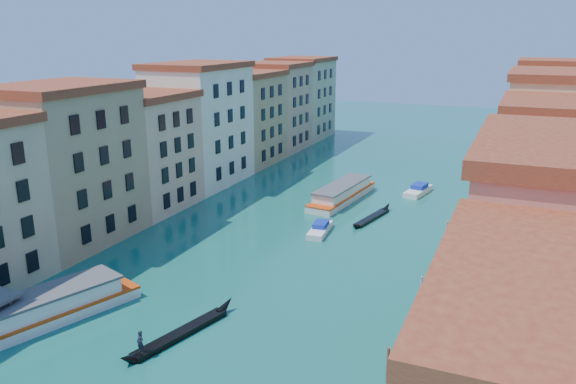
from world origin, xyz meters
name	(u,v)px	position (x,y,z in m)	size (l,w,h in m)	color
left_bank_palazzos	(180,134)	(-26.00, 64.68, 9.71)	(12.80, 128.40, 21.00)	beige
right_bank_palazzos	(553,163)	(30.00, 65.00, 9.75)	(12.80, 128.40, 21.00)	#9E4C3A
quay	(480,224)	(22.00, 65.00, 0.50)	(4.00, 140.00, 1.00)	#A09981
restaurant_awnings	(434,372)	(22.19, 23.00, 2.99)	(3.20, 44.55, 3.12)	maroon
mooring_poles_right	(406,343)	(19.10, 28.80, 1.30)	(1.44, 54.24, 3.20)	#52321C
vaporetto_near	(36,312)	(-13.17, 21.00, 1.30)	(10.65, 19.69, 2.88)	white
vaporetto_far	(342,193)	(0.52, 70.09, 1.21)	(6.12, 18.48, 2.70)	silver
gondola_fore	(181,331)	(0.14, 24.46, 0.45)	(4.45, 13.30, 2.70)	black
gondola_far	(373,217)	(7.43, 62.77, 0.35)	(3.39, 11.95, 1.71)	black
motorboat_mid	(320,229)	(2.42, 54.39, 0.54)	(2.80, 6.85, 1.38)	white
motorboat_far	(418,190)	(11.08, 78.64, 0.61)	(3.71, 7.91, 1.58)	white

